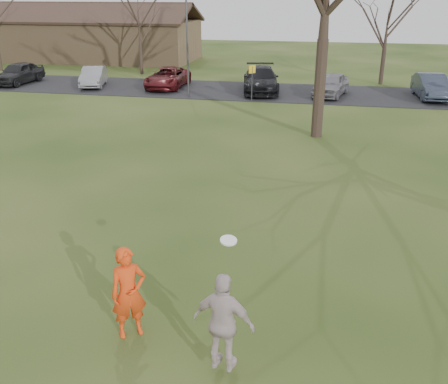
{
  "coord_description": "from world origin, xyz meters",
  "views": [
    {
      "loc": [
        2.26,
        -7.07,
        6.09
      ],
      "look_at": [
        0.0,
        4.0,
        1.5
      ],
      "focal_mm": 39.82,
      "sensor_mm": 36.0,
      "label": 1
    }
  ],
  "objects": [
    {
      "name": "player_defender",
      "position": [
        -1.03,
        0.21,
        0.91
      ],
      "size": [
        0.79,
        0.74,
        1.82
      ],
      "primitive_type": "imported",
      "rotation": [
        0.0,
        0.0,
        0.6
      ],
      "color": "#F04313",
      "rests_on": "ground"
    },
    {
      "name": "small_tree_row",
      "position": [
        4.38,
        30.06,
        3.89
      ],
      "size": [
        55.0,
        5.9,
        8.5
      ],
      "color": "#352821",
      "rests_on": "ground"
    },
    {
      "name": "parking_strip",
      "position": [
        0.0,
        25.0,
        0.02
      ],
      "size": [
        62.0,
        6.5,
        0.04
      ],
      "primitive_type": "cube",
      "color": "black",
      "rests_on": "ground"
    },
    {
      "name": "car_5",
      "position": [
        8.45,
        24.79,
        0.76
      ],
      "size": [
        1.78,
        4.43,
        1.43
      ],
      "primitive_type": "imported",
      "rotation": [
        0.0,
        0.0,
        0.06
      ],
      "color": "#2F3747",
      "rests_on": "parking_strip"
    },
    {
      "name": "car_3",
      "position": [
        -1.85,
        24.82,
        0.82
      ],
      "size": [
        2.99,
        5.62,
        1.55
      ],
      "primitive_type": "imported",
      "rotation": [
        0.0,
        0.0,
        0.16
      ],
      "color": "black",
      "rests_on": "parking_strip"
    },
    {
      "name": "building",
      "position": [
        -20.0,
        38.0,
        1.93
      ],
      "size": [
        20.6,
        8.5,
        5.14
      ],
      "color": "#8C6D4C",
      "rests_on": "ground"
    },
    {
      "name": "catching_play",
      "position": [
        0.92,
        -0.51,
        1.07
      ],
      "size": [
        1.11,
        0.63,
        2.37
      ],
      "color": "beige",
      "rests_on": "ground"
    },
    {
      "name": "lamp_post",
      "position": [
        -6.0,
        22.5,
        3.97
      ],
      "size": [
        0.34,
        0.34,
        6.27
      ],
      "color": "#47474C",
      "rests_on": "ground"
    },
    {
      "name": "car_0",
      "position": [
        -18.75,
        24.42,
        0.77
      ],
      "size": [
        1.97,
        4.39,
        1.47
      ],
      "primitive_type": "imported",
      "rotation": [
        0.0,
        0.0,
        -0.06
      ],
      "color": "black",
      "rests_on": "parking_strip"
    },
    {
      "name": "car_2",
      "position": [
        -8.13,
        25.04,
        0.7
      ],
      "size": [
        2.18,
        4.72,
        1.31
      ],
      "primitive_type": "imported",
      "rotation": [
        0.0,
        0.0,
        -0.0
      ],
      "color": "#591518",
      "rests_on": "parking_strip"
    },
    {
      "name": "car_4",
      "position": [
        2.57,
        24.4,
        0.73
      ],
      "size": [
        2.53,
        4.3,
        1.37
      ],
      "primitive_type": "imported",
      "rotation": [
        0.0,
        0.0,
        -0.24
      ],
      "color": "gray",
      "rests_on": "parking_strip"
    },
    {
      "name": "ground",
      "position": [
        0.0,
        0.0,
        0.0
      ],
      "size": [
        120.0,
        120.0,
        0.0
      ],
      "primitive_type": "plane",
      "color": "#1E380F",
      "rests_on": "ground"
    },
    {
      "name": "car_1",
      "position": [
        -13.21,
        24.55,
        0.69
      ],
      "size": [
        2.4,
        4.15,
        1.29
      ],
      "primitive_type": "imported",
      "rotation": [
        0.0,
        0.0,
        0.28
      ],
      "color": "gray",
      "rests_on": "parking_strip"
    },
    {
      "name": "sign_yellow",
      "position": [
        -2.0,
        22.0,
        1.45
      ],
      "size": [
        0.35,
        0.35,
        2.08
      ],
      "color": "#47474C",
      "rests_on": "ground"
    }
  ]
}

